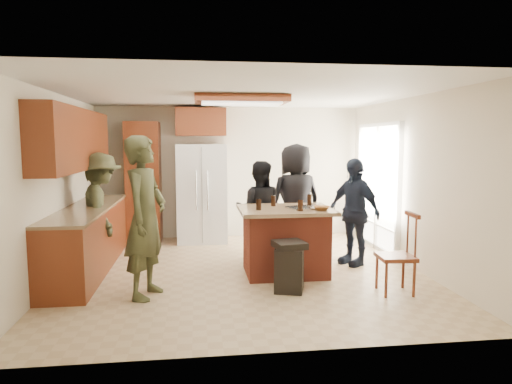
{
  "coord_description": "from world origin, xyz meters",
  "views": [
    {
      "loc": [
        -0.63,
        -6.29,
        1.86
      ],
      "look_at": [
        0.18,
        -0.03,
        1.15
      ],
      "focal_mm": 32.0,
      "sensor_mm": 36.0,
      "label": 1
    }
  ],
  "objects": [
    {
      "name": "room_shell",
      "position": [
        4.37,
        1.64,
        0.87
      ],
      "size": [
        8.0,
        5.2,
        5.0
      ],
      "color": "tan",
      "rests_on": "ground"
    },
    {
      "name": "person_front_left",
      "position": [
        -1.24,
        -0.84,
        0.96
      ],
      "size": [
        0.71,
        0.83,
        1.92
      ],
      "primitive_type": "imported",
      "rotation": [
        0.0,
        0.0,
        1.25
      ],
      "color": "#3B3E24",
      "rests_on": "ground"
    },
    {
      "name": "person_behind_left",
      "position": [
        0.33,
        0.71,
        0.78
      ],
      "size": [
        0.84,
        0.61,
        1.55
      ],
      "primitive_type": "imported",
      "rotation": [
        0.0,
        0.0,
        2.93
      ],
      "color": "black",
      "rests_on": "ground"
    },
    {
      "name": "person_behind_right",
      "position": [
        0.91,
        0.74,
        0.91
      ],
      "size": [
        1.01,
        0.78,
        1.82
      ],
      "primitive_type": "imported",
      "rotation": [
        0.0,
        0.0,
        3.4
      ],
      "color": "black",
      "rests_on": "ground"
    },
    {
      "name": "person_side_right",
      "position": [
        1.69,
        0.23,
        0.8
      ],
      "size": [
        0.87,
        1.06,
        1.61
      ],
      "primitive_type": "imported",
      "rotation": [
        0.0,
        0.0,
        -1.08
      ],
      "color": "#182031",
      "rests_on": "ground"
    },
    {
      "name": "person_counter",
      "position": [
        -2.05,
        0.63,
        0.85
      ],
      "size": [
        0.85,
        1.2,
        1.69
      ],
      "primitive_type": "imported",
      "rotation": [
        0.0,
        0.0,
        1.91
      ],
      "color": "#373821",
      "rests_on": "ground"
    },
    {
      "name": "left_cabinetry",
      "position": [
        -2.24,
        0.4,
        0.96
      ],
      "size": [
        0.64,
        3.0,
        2.3
      ],
      "color": "maroon",
      "rests_on": "ground"
    },
    {
      "name": "back_wall_units",
      "position": [
        -1.33,
        2.2,
        1.38
      ],
      "size": [
        1.8,
        0.6,
        2.45
      ],
      "color": "maroon",
      "rests_on": "ground"
    },
    {
      "name": "refrigerator",
      "position": [
        -0.55,
        2.12,
        0.9
      ],
      "size": [
        0.9,
        0.76,
        1.8
      ],
      "color": "white",
      "rests_on": "ground"
    },
    {
      "name": "kitchen_island",
      "position": [
        0.58,
        -0.13,
        0.47
      ],
      "size": [
        1.28,
        1.03,
        0.93
      ],
      "color": "maroon",
      "rests_on": "ground"
    },
    {
      "name": "island_items",
      "position": [
        0.81,
        -0.21,
        0.97
      ],
      "size": [
        1.02,
        0.74,
        0.15
      ],
      "color": "silver",
      "rests_on": "kitchen_island"
    },
    {
      "name": "trash_bin",
      "position": [
        0.49,
        -0.88,
        0.32
      ],
      "size": [
        0.42,
        0.42,
        0.63
      ],
      "color": "black",
      "rests_on": "ground"
    },
    {
      "name": "spindle_chair",
      "position": [
        1.78,
        -1.11,
        0.45
      ],
      "size": [
        0.45,
        0.45,
        0.99
      ],
      "color": "maroon",
      "rests_on": "ground"
    }
  ]
}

